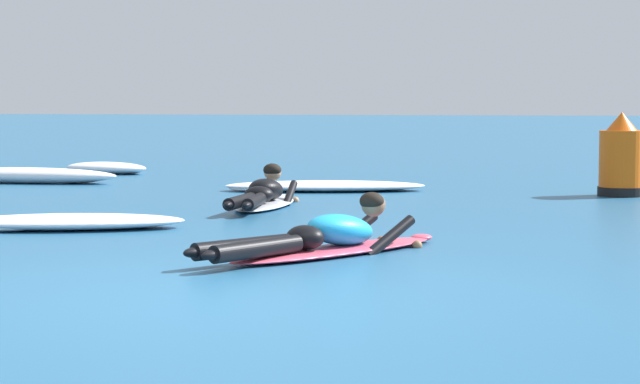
% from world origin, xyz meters
% --- Properties ---
extents(ground_plane, '(120.00, 120.00, 0.00)m').
position_xyz_m(ground_plane, '(0.00, 10.00, 0.00)').
color(ground_plane, '#235B84').
extents(surfer_near, '(1.89, 2.48, 0.54)m').
position_xyz_m(surfer_near, '(0.35, 2.08, 0.14)').
color(surfer_near, '#E54C66').
rests_on(surfer_near, ground).
extents(surfer_far, '(0.61, 2.45, 0.53)m').
position_xyz_m(surfer_far, '(-1.03, 6.22, 0.14)').
color(surfer_far, silver).
rests_on(surfer_far, ground).
extents(whitewater_front, '(2.41, 1.33, 0.15)m').
position_xyz_m(whitewater_front, '(-2.46, 3.65, 0.07)').
color(whitewater_front, white).
rests_on(whitewater_front, ground).
extents(whitewater_mid_left, '(2.82, 0.68, 0.24)m').
position_xyz_m(whitewater_mid_left, '(-5.31, 9.58, 0.11)').
color(whitewater_mid_left, white).
rests_on(whitewater_mid_left, ground).
extents(whitewater_mid_right, '(2.87, 1.36, 0.14)m').
position_xyz_m(whitewater_mid_right, '(-0.69, 8.82, 0.07)').
color(whitewater_mid_right, white).
rests_on(whitewater_mid_right, ground).
extents(whitewater_back, '(1.61, 1.03, 0.20)m').
position_xyz_m(whitewater_back, '(-4.85, 11.89, 0.09)').
color(whitewater_back, white).
rests_on(whitewater_back, ground).
extents(channel_marker_buoy, '(0.60, 0.60, 1.09)m').
position_xyz_m(channel_marker_buoy, '(3.25, 8.58, 0.44)').
color(channel_marker_buoy, '#EA5B0F').
rests_on(channel_marker_buoy, ground).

